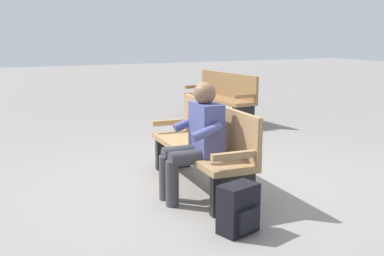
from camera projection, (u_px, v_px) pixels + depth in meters
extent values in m
plane|color=gray|center=(198.00, 187.00, 5.05)|extent=(40.00, 40.00, 0.00)
cube|color=#9E7A51|center=(199.00, 150.00, 4.97)|extent=(1.82, 0.57, 0.06)
cube|color=#9E7A51|center=(217.00, 125.00, 5.00)|extent=(1.80, 0.14, 0.45)
cube|color=#9E7A51|center=(236.00, 155.00, 4.17)|extent=(0.09, 0.48, 0.06)
cube|color=#9E7A51|center=(171.00, 122.00, 5.71)|extent=(0.09, 0.48, 0.06)
cube|color=black|center=(233.00, 193.00, 4.29)|extent=(0.10, 0.44, 0.39)
cube|color=black|center=(173.00, 153.00, 5.74)|extent=(0.10, 0.44, 0.39)
cube|color=#474C84|center=(206.00, 129.00, 4.61)|extent=(0.41, 0.24, 0.52)
sphere|color=brown|center=(205.00, 93.00, 4.53)|extent=(0.22, 0.22, 0.22)
cylinder|color=#38383D|center=(190.00, 158.00, 4.49)|extent=(0.17, 0.43, 0.15)
cylinder|color=#38383D|center=(183.00, 153.00, 4.67)|extent=(0.17, 0.43, 0.15)
cylinder|color=#38383D|center=(172.00, 184.00, 4.47)|extent=(0.13, 0.13, 0.45)
cylinder|color=#38383D|center=(165.00, 178.00, 4.65)|extent=(0.13, 0.13, 0.45)
cylinder|color=#474C84|center=(207.00, 132.00, 4.35)|extent=(0.11, 0.32, 0.18)
cylinder|color=#474C84|center=(188.00, 123.00, 4.79)|extent=(0.11, 0.32, 0.18)
cube|color=black|center=(238.00, 209.00, 3.87)|extent=(0.29, 0.37, 0.42)
cube|color=black|center=(249.00, 220.00, 3.80)|extent=(0.10, 0.23, 0.19)
cube|color=olive|center=(218.00, 99.00, 8.82)|extent=(1.84, 0.64, 0.06)
cube|color=olive|center=(228.00, 85.00, 8.88)|extent=(1.80, 0.21, 0.45)
cube|color=olive|center=(246.00, 96.00, 8.08)|extent=(0.10, 0.48, 0.06)
cube|color=olive|center=(195.00, 87.00, 9.51)|extent=(0.10, 0.48, 0.06)
cube|color=black|center=(243.00, 117.00, 8.19)|extent=(0.12, 0.44, 0.39)
cube|color=black|center=(197.00, 105.00, 9.54)|extent=(0.12, 0.44, 0.39)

